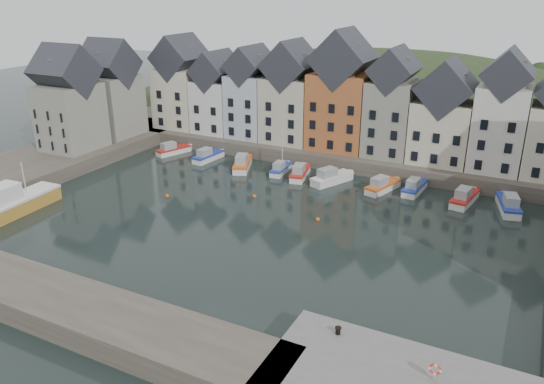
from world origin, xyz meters
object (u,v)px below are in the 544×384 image
Objects in this scene: boat_d at (281,169)px; mooring_bollard at (338,330)px; boat_a at (172,150)px; life_ring_post at (435,370)px; large_vessel at (10,204)px.

boat_d reaches higher than mooring_bollard.
life_ring_post is at bearing -17.92° from boat_a.
boat_a is 0.51× the size of large_vessel.
boat_a is 0.59× the size of boat_d.
mooring_bollard is 7.36m from life_ring_post.
large_vessel reaches higher than boat_a.
boat_d is (19.61, -0.45, 0.01)m from boat_a.
boat_a is 28.42m from large_vessel.
boat_d is at bearing 49.06° from large_vessel.
large_vessel reaches higher than mooring_bollard.
life_ring_post is (48.28, -36.86, 2.20)m from boat_a.
large_vessel reaches higher than life_ring_post.
boat_a is 19.62m from boat_d.
mooring_bollard is at bearing -21.00° from boat_a.
boat_a is 54.10m from mooring_bollard.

